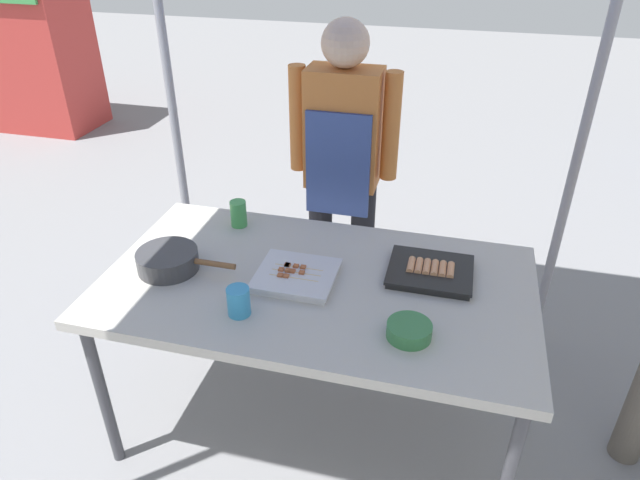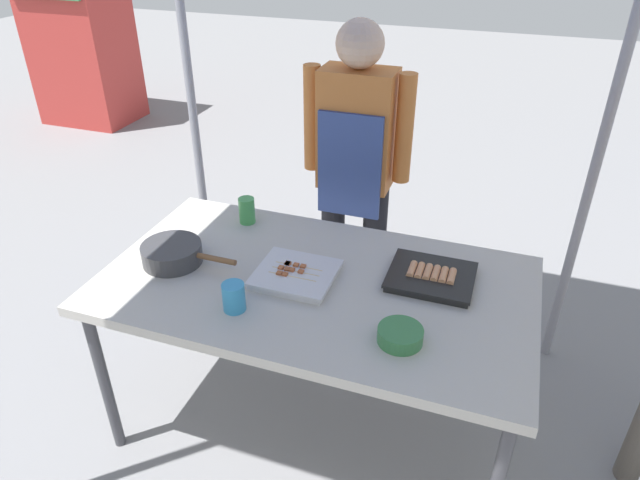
{
  "view_description": "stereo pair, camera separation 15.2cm",
  "coord_description": "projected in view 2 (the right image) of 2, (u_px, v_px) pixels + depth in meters",
  "views": [
    {
      "loc": [
        0.45,
        -1.67,
        1.97
      ],
      "look_at": [
        0.0,
        0.05,
        0.9
      ],
      "focal_mm": 31.84,
      "sensor_mm": 36.0,
      "label": 1
    },
    {
      "loc": [
        0.59,
        -1.63,
        1.97
      ],
      "look_at": [
        0.0,
        0.05,
        0.9
      ],
      "focal_mm": 31.84,
      "sensor_mm": 36.0,
      "label": 2
    }
  ],
  "objects": [
    {
      "name": "tray_grilled_sausages",
      "position": [
        431.0,
        277.0,
        2.11
      ],
      "size": [
        0.31,
        0.27,
        0.05
      ],
      "color": "black",
      "rests_on": "stall_table"
    },
    {
      "name": "ground_plane",
      "position": [
        316.0,
        420.0,
        2.5
      ],
      "size": [
        18.0,
        18.0,
        0.0
      ],
      "primitive_type": "plane",
      "color": "slate"
    },
    {
      "name": "tray_meat_skewers",
      "position": [
        296.0,
        275.0,
        2.12
      ],
      "size": [
        0.29,
        0.27,
        0.04
      ],
      "color": "silver",
      "rests_on": "stall_table"
    },
    {
      "name": "condiment_bowl",
      "position": [
        400.0,
        335.0,
        1.82
      ],
      "size": [
        0.15,
        0.15,
        0.05
      ],
      "primitive_type": "cylinder",
      "color": "#33723F",
      "rests_on": "stall_table"
    },
    {
      "name": "stall_table",
      "position": [
        316.0,
        292.0,
        2.14
      ],
      "size": [
        1.6,
        0.9,
        0.75
      ],
      "color": "#B7B2A8",
      "rests_on": "ground"
    },
    {
      "name": "drink_cup_near_edge",
      "position": [
        247.0,
        210.0,
        2.47
      ],
      "size": [
        0.07,
        0.07,
        0.12
      ],
      "primitive_type": "cylinder",
      "color": "#3F994C",
      "rests_on": "stall_table"
    },
    {
      "name": "vendor_woman",
      "position": [
        356.0,
        160.0,
        2.69
      ],
      "size": [
        0.52,
        0.23,
        1.55
      ],
      "rotation": [
        0.0,
        0.0,
        3.14
      ],
      "color": "black",
      "rests_on": "ground"
    },
    {
      "name": "drink_cup_by_wok",
      "position": [
        234.0,
        297.0,
        1.94
      ],
      "size": [
        0.08,
        0.08,
        0.1
      ],
      "primitive_type": "cylinder",
      "color": "#338CBF",
      "rests_on": "stall_table"
    },
    {
      "name": "neighbor_stall_left",
      "position": [
        79.0,
        31.0,
        5.47
      ],
      "size": [
        0.85,
        0.68,
        1.74
      ],
      "color": "#BF3833",
      "rests_on": "ground"
    },
    {
      "name": "cooking_wok",
      "position": [
        173.0,
        253.0,
        2.21
      ],
      "size": [
        0.39,
        0.23,
        0.08
      ],
      "color": "#38383A",
      "rests_on": "stall_table"
    }
  ]
}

